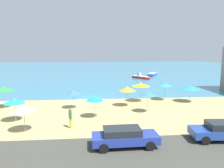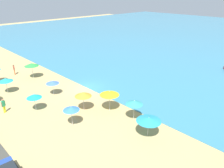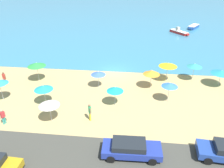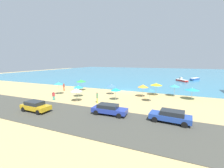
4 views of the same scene
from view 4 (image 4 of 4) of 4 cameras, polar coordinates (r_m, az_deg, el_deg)
ground_plane at (r=34.96m, az=5.27°, el=-2.58°), size 160.00×160.00×0.00m
sea at (r=88.53m, az=16.23°, el=4.12°), size 150.00×110.00×0.05m
coastal_road at (r=19.24m, az=-11.72°, el=-12.41°), size 80.00×8.00×0.06m
beach_umbrella_0 at (r=31.05m, az=16.48°, el=-0.13°), size 2.31×2.31×2.54m
beach_umbrella_1 at (r=29.22m, az=11.73°, el=-0.75°), size 2.00×2.00×2.47m
beach_umbrella_2 at (r=29.43m, az=-12.73°, el=-1.04°), size 1.96×1.96×2.27m
beach_umbrella_3 at (r=26.12m, az=14.28°, el=-2.14°), size 1.73×1.73×2.33m
beach_umbrella_4 at (r=31.39m, az=22.75°, el=-0.59°), size 1.94×1.94×2.42m
beach_umbrella_5 at (r=30.72m, az=-0.15°, el=-0.59°), size 1.78×1.78×2.13m
beach_umbrella_6 at (r=30.33m, az=28.25°, el=-1.75°), size 2.46×2.46×2.16m
beach_umbrella_7 at (r=32.60m, az=-19.71°, el=0.25°), size 1.89×1.89×2.63m
beach_umbrella_8 at (r=35.29m, az=-11.70°, el=1.18°), size 2.27×2.27×2.61m
beach_umbrella_9 at (r=26.33m, az=1.41°, el=-2.05°), size 1.77×1.77×2.24m
beach_umbrella_10 at (r=26.16m, az=-13.39°, el=-2.24°), size 1.94×1.94×2.32m
bather_0 at (r=28.44m, az=-21.37°, el=-4.02°), size 0.35×0.53×1.60m
bather_1 at (r=24.87m, az=-5.69°, el=-4.96°), size 0.34×0.53×1.80m
bather_2 at (r=36.54m, az=-17.86°, el=-0.88°), size 0.55×0.32×1.77m
parked_car_0 at (r=19.56m, az=-1.11°, el=-9.51°), size 4.60×1.92×1.34m
parked_car_1 at (r=18.45m, az=21.43°, el=-11.25°), size 4.61×2.16×1.39m
parked_car_3 at (r=23.26m, az=-27.14°, el=-7.44°), size 4.23×2.01×1.40m
skiff_nearshore at (r=60.90m, az=28.95°, el=1.69°), size 3.49×4.62×0.77m
skiff_offshore at (r=55.28m, az=25.03°, el=1.31°), size 3.82×4.71×1.38m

